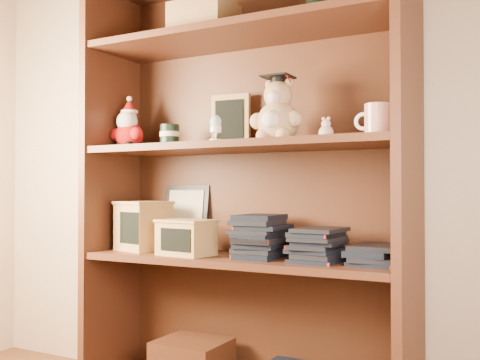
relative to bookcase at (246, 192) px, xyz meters
The scene contains 16 objects.
bookcase is the anchor object (origin of this frame).
shelf_lower 0.25m from the bookcase, 87.06° to the right, with size 1.14×0.33×0.02m.
shelf_upper 0.17m from the bookcase, 87.06° to the right, with size 1.14×0.33×0.02m.
santa_plush 0.56m from the bookcase, behind, with size 0.15×0.11×0.22m.
teachers_tin 0.37m from the bookcase, behind, with size 0.07×0.07×0.08m.
chalkboard_plaque 0.29m from the bookcase, 147.09° to the left, with size 0.16×0.09×0.20m.
egg_cup 0.26m from the bookcase, 112.89° to the right, with size 0.05×0.05×0.10m.
grad_teddy_bear 0.31m from the bookcase, 20.87° to the right, with size 0.19×0.16×0.23m.
pink_figurine 0.38m from the bookcase, ahead, with size 0.05×0.05×0.08m.
teacher_mug 0.54m from the bookcase, ahead, with size 0.12×0.08×0.10m.
certificate_frame 0.35m from the bookcase, 164.61° to the left, with size 0.20×0.05×0.25m.
treats_box 0.45m from the bookcase, behind, with size 0.21×0.21×0.19m.
pencils_box 0.27m from the bookcase, 147.38° to the right, with size 0.21×0.17×0.13m.
book_stack_left 0.18m from the bookcase, 31.73° to the right, with size 0.14×0.20×0.14m.
book_stack_mid 0.34m from the bookcase, ahead, with size 0.14×0.20×0.13m.
book_stack_right 0.52m from the bookcase, ahead, with size 0.14×0.20×0.06m.
Camera 1 is at (0.83, -0.44, 0.78)m, focal length 42.00 mm.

